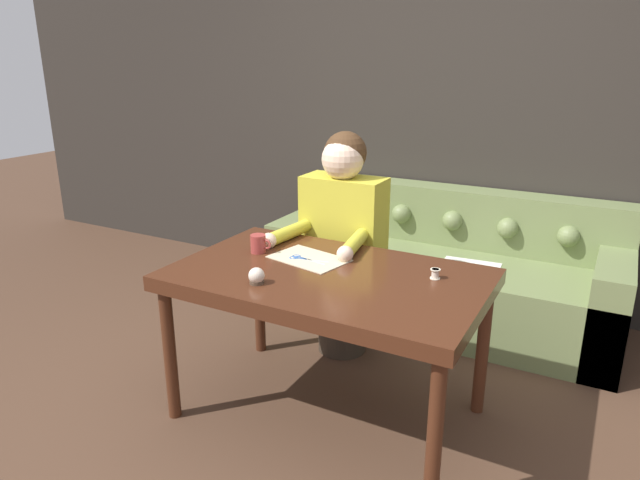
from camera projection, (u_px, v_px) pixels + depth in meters
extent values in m
plane|color=#4C3323|center=(306.00, 420.00, 2.74)|extent=(16.00, 16.00, 0.00)
cube|color=#2D2823|center=(439.00, 112.00, 3.87)|extent=(8.00, 0.06, 2.60)
cube|color=#472314|center=(328.00, 280.00, 2.58)|extent=(1.40, 0.86, 0.07)
cylinder|color=#472314|center=(170.00, 354.00, 2.67)|extent=(0.06, 0.06, 0.67)
cylinder|color=#472314|center=(435.00, 437.00, 2.09)|extent=(0.06, 0.06, 0.67)
cylinder|color=#472314|center=(259.00, 298.00, 3.29)|extent=(0.06, 0.06, 0.67)
cylinder|color=#472314|center=(482.00, 350.00, 2.71)|extent=(0.06, 0.06, 0.67)
cube|color=olive|center=(440.00, 288.00, 3.72)|extent=(2.17, 0.83, 0.44)
cube|color=olive|center=(458.00, 216.00, 3.85)|extent=(2.17, 0.22, 0.38)
cube|color=olive|center=(309.00, 252.00, 4.14)|extent=(0.20, 0.83, 0.60)
cube|color=olive|center=(609.00, 307.00, 3.25)|extent=(0.20, 0.83, 0.60)
sphere|color=olive|center=(354.00, 208.00, 4.06)|extent=(0.13, 0.13, 0.13)
sphere|color=olive|center=(401.00, 214.00, 3.90)|extent=(0.13, 0.13, 0.13)
sphere|color=olive|center=(452.00, 221.00, 3.74)|extent=(0.13, 0.13, 0.13)
sphere|color=olive|center=(508.00, 228.00, 3.58)|extent=(0.13, 0.13, 0.13)
sphere|color=olive|center=(568.00, 236.00, 3.42)|extent=(0.13, 0.13, 0.13)
cube|color=white|center=(470.00, 266.00, 3.47)|extent=(0.36, 0.28, 0.00)
cylinder|color=#33281E|center=(342.00, 314.00, 3.33)|extent=(0.28, 0.28, 0.46)
cube|color=gold|center=(343.00, 229.00, 3.17)|extent=(0.45, 0.22, 0.58)
sphere|color=beige|center=(343.00, 159.00, 3.03)|extent=(0.23, 0.23, 0.23)
sphere|color=#472D19|center=(345.00, 153.00, 3.04)|extent=(0.23, 0.23, 0.23)
cylinder|color=gold|center=(288.00, 233.00, 3.02)|extent=(0.10, 0.33, 0.07)
sphere|color=beige|center=(269.00, 241.00, 2.89)|extent=(0.08, 0.08, 0.08)
cylinder|color=gold|center=(354.00, 244.00, 2.84)|extent=(0.13, 0.33, 0.07)
sphere|color=beige|center=(345.00, 254.00, 2.70)|extent=(0.08, 0.08, 0.08)
cube|color=beige|center=(309.00, 259.00, 2.73)|extent=(0.40, 0.31, 0.00)
cube|color=silver|center=(318.00, 261.00, 2.70)|extent=(0.11, 0.03, 0.00)
cube|color=#2D569E|center=(301.00, 259.00, 2.73)|extent=(0.07, 0.02, 0.00)
torus|color=#2D569E|center=(294.00, 258.00, 2.74)|extent=(0.04, 0.04, 0.01)
cube|color=silver|center=(316.00, 262.00, 2.68)|extent=(0.11, 0.03, 0.00)
cube|color=#2D569E|center=(302.00, 258.00, 2.74)|extent=(0.07, 0.03, 0.00)
torus|color=#2D569E|center=(296.00, 256.00, 2.76)|extent=(0.04, 0.04, 0.01)
cylinder|color=silver|center=(308.00, 260.00, 2.72)|extent=(0.01, 0.01, 0.01)
cylinder|color=#9E3833|center=(258.00, 244.00, 2.81)|extent=(0.08, 0.08, 0.09)
torus|color=#9E3833|center=(267.00, 244.00, 2.79)|extent=(0.05, 0.01, 0.05)
cylinder|color=beige|center=(435.00, 274.00, 2.49)|extent=(0.03, 0.03, 0.04)
cylinder|color=beige|center=(436.00, 269.00, 2.48)|extent=(0.04, 0.04, 0.00)
cylinder|color=beige|center=(435.00, 278.00, 2.49)|extent=(0.04, 0.04, 0.00)
cylinder|color=#4C3828|center=(257.00, 282.00, 2.44)|extent=(0.06, 0.06, 0.01)
sphere|color=beige|center=(257.00, 276.00, 2.43)|extent=(0.07, 0.07, 0.07)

